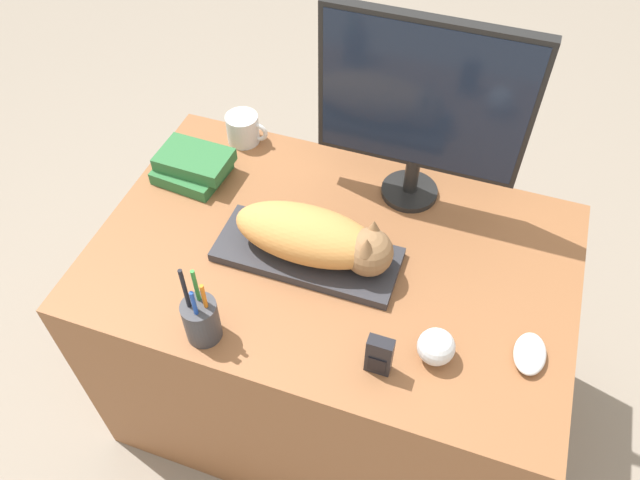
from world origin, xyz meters
TOP-DOWN VIEW (x-y plane):
  - desk at (0.00, 0.37)m, footprint 1.15×0.74m
  - keyboard at (-0.05, 0.34)m, footprint 0.44×0.17m
  - cat at (-0.03, 0.34)m, footprint 0.38×0.15m
  - monitor at (0.12, 0.63)m, footprint 0.49×0.15m
  - computer_mouse at (0.48, 0.24)m, footprint 0.07×0.11m
  - coffee_mug at (-0.37, 0.69)m, footprint 0.12×0.09m
  - pen_cup at (-0.19, 0.07)m, footprint 0.08×0.08m
  - baseball at (0.29, 0.18)m, footprint 0.08×0.08m
  - phone at (0.18, 0.11)m, footprint 0.05×0.03m
  - book_stack at (-0.44, 0.51)m, footprint 0.20×0.16m

SIDE VIEW (x-z plane):
  - desk at x=0.00m, z-range 0.00..0.71m
  - keyboard at x=-0.05m, z-range 0.71..0.73m
  - computer_mouse at x=0.48m, z-range 0.71..0.74m
  - book_stack at x=-0.44m, z-range 0.71..0.78m
  - baseball at x=0.29m, z-range 0.71..0.79m
  - coffee_mug at x=-0.37m, z-range 0.71..0.79m
  - phone at x=0.18m, z-range 0.71..0.81m
  - pen_cup at x=-0.19m, z-range 0.66..0.88m
  - cat at x=-0.03m, z-range 0.73..0.86m
  - monitor at x=0.12m, z-range 0.75..1.25m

